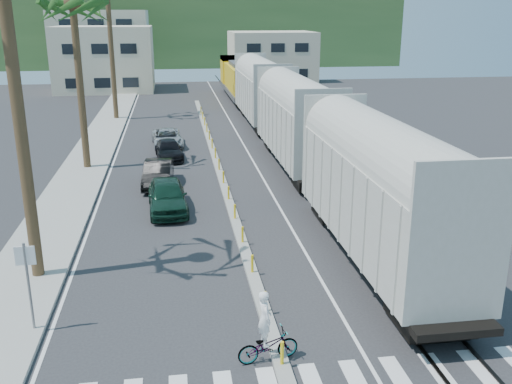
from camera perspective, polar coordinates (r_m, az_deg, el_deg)
ground at (r=17.60m, az=1.97°, el=-15.38°), size 140.00×140.00×0.00m
sidewalk at (r=41.07m, az=-16.23°, el=3.42°), size 3.00×90.00×0.15m
rails at (r=44.27m, az=1.90°, el=5.03°), size 1.56×100.00×0.06m
median at (r=35.88m, az=-3.70°, el=2.13°), size 0.45×60.00×0.85m
lane_markings at (r=40.68m, az=-7.32°, el=3.75°), size 9.42×90.00×0.01m
freight_train at (r=42.01m, az=2.38°, el=8.34°), size 3.00×60.94×5.85m
street_sign at (r=18.76m, az=-21.89°, el=-7.69°), size 0.60×0.08×3.00m
buildings at (r=86.43m, az=-11.10°, el=13.70°), size 38.00×27.00×10.00m
hillside at (r=114.63m, az=-7.25°, el=15.54°), size 80.00×20.00×12.00m
car_lead at (r=28.88m, az=-8.86°, el=-0.38°), size 2.39×4.89×1.60m
car_second at (r=33.29m, az=-9.76°, el=1.83°), size 2.16×4.60×1.44m
car_third at (r=39.52m, az=-8.71°, el=4.19°), size 2.49×4.56×1.23m
car_rear at (r=43.33m, az=-8.86°, el=5.39°), size 2.85×4.94×1.28m
cyclist at (r=16.72m, az=1.12°, el=-14.50°), size 1.25×2.02×2.20m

